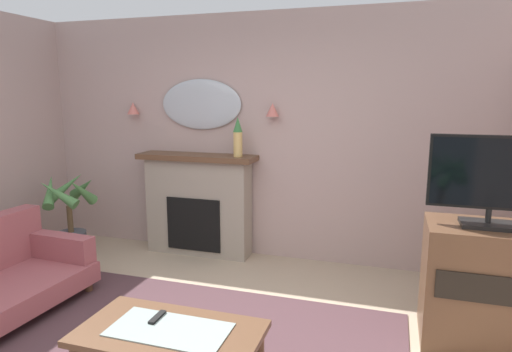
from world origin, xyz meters
TOP-DOWN VIEW (x-y plane):
  - wall_back at (0.00, 2.46)m, footprint 6.25×0.10m
  - fireplace at (-0.69, 2.24)m, footprint 1.36×0.36m
  - mantel_vase_right at (-0.19, 2.21)m, footprint 0.10×0.10m
  - wall_mirror at (-0.69, 2.38)m, footprint 0.96×0.06m
  - wall_sconce_left at (-1.54, 2.33)m, footprint 0.14×0.14m
  - wall_sconce_right at (0.16, 2.33)m, footprint 0.14×0.14m
  - coffee_table at (0.19, -0.07)m, footprint 1.10×0.60m
  - tv_remote at (0.06, 0.02)m, footprint 0.04×0.16m
  - tv_cabinet at (2.08, 1.15)m, footprint 0.80×0.57m
  - tv_flatscreen at (2.08, 1.13)m, footprint 0.84×0.24m
  - potted_plant_tall_palm at (-2.03, 1.71)m, footprint 0.63×0.65m

SIDE VIEW (x-z plane):
  - coffee_table at x=0.19m, z-range 0.16..0.61m
  - tv_cabinet at x=2.08m, z-range 0.00..0.90m
  - tv_remote at x=0.06m, z-range 0.44..0.46m
  - potted_plant_tall_palm at x=-2.03m, z-range -0.01..0.96m
  - fireplace at x=-0.69m, z-range -0.01..1.15m
  - tv_flatscreen at x=2.08m, z-range 0.92..1.57m
  - wall_back at x=0.00m, z-range 0.00..2.69m
  - mantel_vase_right at x=-0.19m, z-range 1.16..1.59m
  - wall_sconce_left at x=-1.54m, z-range 1.59..1.73m
  - wall_sconce_right at x=0.16m, z-range 1.59..1.73m
  - wall_mirror at x=-0.69m, z-range 1.43..1.99m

